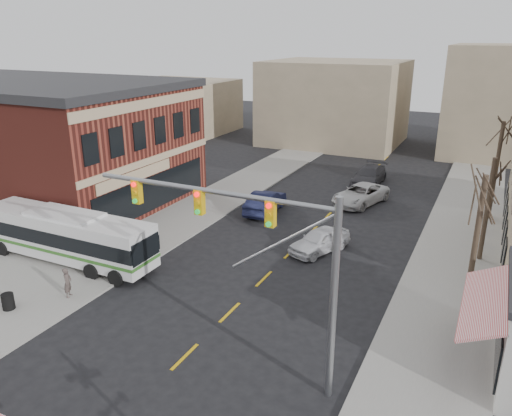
{
  "coord_description": "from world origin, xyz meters",
  "views": [
    {
      "loc": [
        10.65,
        -12.9,
        13.11
      ],
      "look_at": [
        -1.34,
        11.74,
        3.5
      ],
      "focal_mm": 35.0,
      "sensor_mm": 36.0,
      "label": 1
    }
  ],
  "objects_px": {
    "car_b": "(265,202)",
    "pedestrian_near": "(68,282)",
    "pedestrian_far": "(94,246)",
    "car_c": "(360,194)",
    "traffic_signal_mast": "(262,244)",
    "car_a": "(320,240)",
    "trash_bin": "(8,301)",
    "transit_bus": "(67,235)",
    "car_d": "(369,176)"
  },
  "relations": [
    {
      "from": "car_a",
      "to": "car_d",
      "type": "xyz_separation_m",
      "value": [
        -0.86,
        16.23,
        0.04
      ]
    },
    {
      "from": "traffic_signal_mast",
      "to": "car_a",
      "type": "relative_size",
      "value": 2.32
    },
    {
      "from": "car_b",
      "to": "pedestrian_near",
      "type": "relative_size",
      "value": 3.16
    },
    {
      "from": "traffic_signal_mast",
      "to": "pedestrian_far",
      "type": "bearing_deg",
      "value": 159.13
    },
    {
      "from": "car_a",
      "to": "car_c",
      "type": "relative_size",
      "value": 0.79
    },
    {
      "from": "transit_bus",
      "to": "car_d",
      "type": "distance_m",
      "value": 27.21
    },
    {
      "from": "traffic_signal_mast",
      "to": "trash_bin",
      "type": "height_order",
      "value": "traffic_signal_mast"
    },
    {
      "from": "trash_bin",
      "to": "car_b",
      "type": "bearing_deg",
      "value": 74.14
    },
    {
      "from": "traffic_signal_mast",
      "to": "pedestrian_near",
      "type": "xyz_separation_m",
      "value": [
        -11.67,
        1.12,
        -4.83
      ]
    },
    {
      "from": "car_a",
      "to": "traffic_signal_mast",
      "type": "bearing_deg",
      "value": -58.97
    },
    {
      "from": "transit_bus",
      "to": "car_b",
      "type": "bearing_deg",
      "value": 62.38
    },
    {
      "from": "traffic_signal_mast",
      "to": "car_c",
      "type": "relative_size",
      "value": 1.83
    },
    {
      "from": "car_a",
      "to": "pedestrian_far",
      "type": "distance_m",
      "value": 13.88
    },
    {
      "from": "car_a",
      "to": "car_b",
      "type": "relative_size",
      "value": 0.88
    },
    {
      "from": "trash_bin",
      "to": "car_b",
      "type": "height_order",
      "value": "car_b"
    },
    {
      "from": "pedestrian_near",
      "to": "trash_bin",
      "type": "bearing_deg",
      "value": 118.34
    },
    {
      "from": "car_c",
      "to": "car_b",
      "type": "bearing_deg",
      "value": -123.12
    },
    {
      "from": "car_d",
      "to": "trash_bin",
      "type": "bearing_deg",
      "value": -107.58
    },
    {
      "from": "car_b",
      "to": "car_d",
      "type": "xyz_separation_m",
      "value": [
        5.34,
        11.03,
        -0.04
      ]
    },
    {
      "from": "pedestrian_near",
      "to": "car_c",
      "type": "bearing_deg",
      "value": -47.47
    },
    {
      "from": "trash_bin",
      "to": "pedestrian_far",
      "type": "height_order",
      "value": "pedestrian_far"
    },
    {
      "from": "traffic_signal_mast",
      "to": "trash_bin",
      "type": "xyz_separation_m",
      "value": [
        -13.43,
        -1.13,
        -5.23
      ]
    },
    {
      "from": "pedestrian_far",
      "to": "transit_bus",
      "type": "bearing_deg",
      "value": 162.32
    },
    {
      "from": "traffic_signal_mast",
      "to": "pedestrian_near",
      "type": "distance_m",
      "value": 12.68
    },
    {
      "from": "car_a",
      "to": "car_c",
      "type": "xyz_separation_m",
      "value": [
        -0.13,
        10.4,
        0.03
      ]
    },
    {
      "from": "pedestrian_far",
      "to": "car_a",
      "type": "bearing_deg",
      "value": -14.65
    },
    {
      "from": "car_b",
      "to": "pedestrian_far",
      "type": "height_order",
      "value": "pedestrian_far"
    },
    {
      "from": "pedestrian_near",
      "to": "pedestrian_far",
      "type": "distance_m",
      "value": 4.56
    },
    {
      "from": "car_a",
      "to": "pedestrian_far",
      "type": "xyz_separation_m",
      "value": [
        -11.8,
        -7.3,
        0.23
      ]
    },
    {
      "from": "trash_bin",
      "to": "pedestrian_far",
      "type": "xyz_separation_m",
      "value": [
        -0.24,
        6.34,
        0.47
      ]
    },
    {
      "from": "trash_bin",
      "to": "transit_bus",
      "type": "bearing_deg",
      "value": 105.66
    },
    {
      "from": "traffic_signal_mast",
      "to": "car_d",
      "type": "xyz_separation_m",
      "value": [
        -2.73,
        28.75,
        -4.95
      ]
    },
    {
      "from": "car_b",
      "to": "pedestrian_near",
      "type": "distance_m",
      "value": 16.98
    },
    {
      "from": "car_c",
      "to": "pedestrian_far",
      "type": "height_order",
      "value": "pedestrian_far"
    },
    {
      "from": "trash_bin",
      "to": "car_b",
      "type": "xyz_separation_m",
      "value": [
        5.35,
        18.84,
        0.31
      ]
    },
    {
      "from": "trash_bin",
      "to": "pedestrian_near",
      "type": "bearing_deg",
      "value": 51.88
    },
    {
      "from": "pedestrian_near",
      "to": "pedestrian_far",
      "type": "relative_size",
      "value": 0.92
    },
    {
      "from": "trash_bin",
      "to": "car_a",
      "type": "height_order",
      "value": "car_a"
    },
    {
      "from": "car_a",
      "to": "car_c",
      "type": "bearing_deg",
      "value": 113.23
    },
    {
      "from": "pedestrian_far",
      "to": "car_c",
      "type": "bearing_deg",
      "value": 10.19
    },
    {
      "from": "transit_bus",
      "to": "car_a",
      "type": "relative_size",
      "value": 2.61
    },
    {
      "from": "transit_bus",
      "to": "car_c",
      "type": "distance_m",
      "value": 22.58
    },
    {
      "from": "transit_bus",
      "to": "pedestrian_near",
      "type": "relative_size",
      "value": 7.23
    },
    {
      "from": "traffic_signal_mast",
      "to": "pedestrian_near",
      "type": "bearing_deg",
      "value": 174.54
    },
    {
      "from": "car_a",
      "to": "pedestrian_near",
      "type": "relative_size",
      "value": 2.77
    },
    {
      "from": "car_b",
      "to": "trash_bin",
      "type": "bearing_deg",
      "value": 69.87
    },
    {
      "from": "transit_bus",
      "to": "trash_bin",
      "type": "distance_m",
      "value": 5.94
    },
    {
      "from": "transit_bus",
      "to": "pedestrian_far",
      "type": "distance_m",
      "value": 1.68
    },
    {
      "from": "pedestrian_near",
      "to": "car_b",
      "type": "bearing_deg",
      "value": -35.75
    },
    {
      "from": "pedestrian_near",
      "to": "car_a",
      "type": "bearing_deg",
      "value": -64.22
    }
  ]
}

